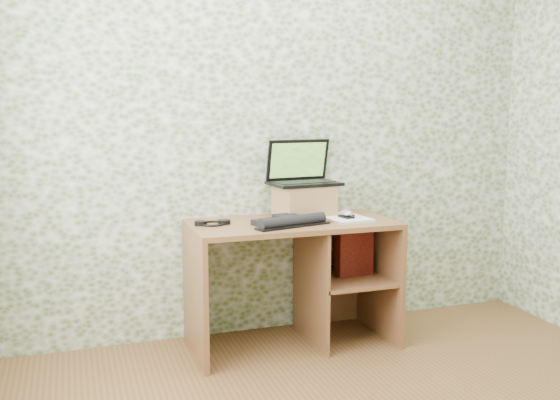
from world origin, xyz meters
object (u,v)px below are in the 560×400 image
object	(u,v)px
laptop	(302,174)
notepad	(344,218)
desk	(302,264)
riser	(304,201)
keyboard	(290,221)

from	to	relation	value
laptop	notepad	world-z (taller)	laptop
desk	riser	world-z (taller)	riser
keyboard	notepad	bearing A→B (deg)	-4.23
notepad	keyboard	bearing A→B (deg)	-177.22
notepad	laptop	bearing A→B (deg)	124.78
desk	riser	size ratio (longest dim) A/B	3.70
keyboard	notepad	xyz separation A→B (m)	(0.37, 0.07, -0.01)
desk	riser	bearing A→B (deg)	65.72
desk	keyboard	size ratio (longest dim) A/B	2.57
riser	notepad	xyz separation A→B (m)	(0.19, -0.17, -0.09)
desk	notepad	xyz separation A→B (m)	(0.25, -0.05, 0.28)
riser	keyboard	bearing A→B (deg)	-127.10
desk	notepad	size ratio (longest dim) A/B	3.66
keyboard	notepad	world-z (taller)	keyboard
desk	laptop	xyz separation A→B (m)	(0.05, 0.16, 0.53)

